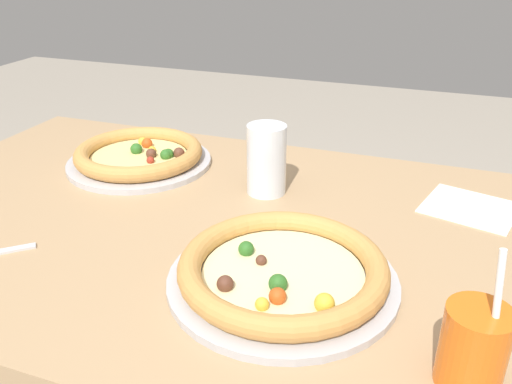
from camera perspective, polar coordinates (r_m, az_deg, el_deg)
The scene contains 6 objects.
dining_table at distance 1.01m, azimuth -3.32°, elevation -8.68°, with size 1.37×0.83×0.75m.
pizza_near at distance 0.79m, azimuth 2.86°, elevation -8.44°, with size 0.34×0.34×0.05m.
pizza_far at distance 1.22m, azimuth -12.31°, elevation 3.81°, with size 0.32×0.32×0.05m.
drink_cup_colored at distance 0.66m, azimuth 22.18°, elevation -15.08°, with size 0.07×0.07×0.18m.
water_cup_clear at distance 1.04m, azimuth 1.12°, elevation 3.56°, with size 0.08×0.08×0.14m.
paper_napkin at distance 1.08m, azimuth 21.84°, elevation -1.56°, with size 0.16×0.14×0.00m, color white.
Camera 1 is at (0.34, -0.76, 1.21)m, focal length 37.54 mm.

